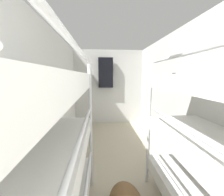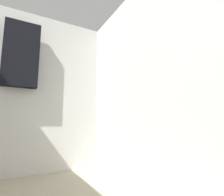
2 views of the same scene
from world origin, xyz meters
name	(u,v)px [view 1 (image 1 of 2)]	position (x,y,z in m)	size (l,w,h in m)	color
wall_left	(41,102)	(-1.09, 2.61, 1.15)	(0.06, 5.33, 2.31)	silver
wall_right	(191,100)	(1.09, 2.61, 1.15)	(0.06, 5.33, 2.31)	silver
wall_back	(109,87)	(0.00, 5.24, 1.15)	(2.25, 0.06, 2.31)	silver
bunk_stack_left_near	(31,170)	(-0.72, 1.43, 0.90)	(0.69, 1.88, 1.70)	silver
hanging_coat	(106,73)	(-0.10, 5.09, 1.61)	(0.44, 0.12, 0.90)	black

